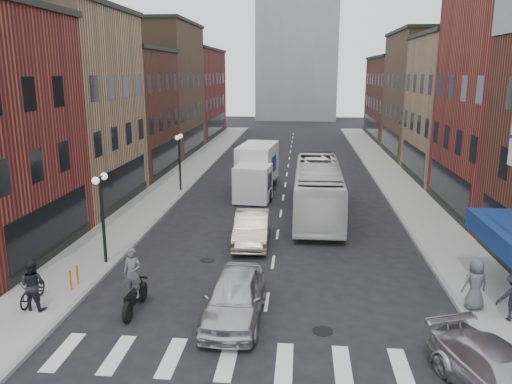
# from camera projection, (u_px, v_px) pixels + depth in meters

# --- Properties ---
(ground) EXTENTS (160.00, 160.00, 0.00)m
(ground) POSITION_uv_depth(u_px,v_px,m) (265.00, 314.00, 17.71)
(ground) COLOR black
(ground) RESTS_ON ground
(sidewalk_left) EXTENTS (3.00, 74.00, 0.15)m
(sidewalk_left) POSITION_uv_depth(u_px,v_px,m) (179.00, 179.00, 39.74)
(sidewalk_left) COLOR gray
(sidewalk_left) RESTS_ON ground
(sidewalk_right) EXTENTS (3.00, 74.00, 0.15)m
(sidewalk_right) POSITION_uv_depth(u_px,v_px,m) (397.00, 183.00, 38.23)
(sidewalk_right) COLOR gray
(sidewalk_right) RESTS_ON ground
(curb_left) EXTENTS (0.20, 74.00, 0.16)m
(curb_left) POSITION_uv_depth(u_px,v_px,m) (198.00, 180.00, 39.63)
(curb_left) COLOR gray
(curb_left) RESTS_ON ground
(curb_right) EXTENTS (0.20, 74.00, 0.16)m
(curb_right) POSITION_uv_depth(u_px,v_px,m) (377.00, 184.00, 38.38)
(curb_right) COLOR gray
(curb_right) RESTS_ON ground
(crosswalk_stripes) EXTENTS (12.00, 2.20, 0.01)m
(crosswalk_stripes) POSITION_uv_depth(u_px,v_px,m) (257.00, 362.00, 14.81)
(crosswalk_stripes) COLOR silver
(crosswalk_stripes) RESTS_ON ground
(bldg_left_mid_a) EXTENTS (10.30, 10.20, 12.30)m
(bldg_left_mid_a) POSITION_uv_depth(u_px,v_px,m) (43.00, 108.00, 31.15)
(bldg_left_mid_a) COLOR #88684B
(bldg_left_mid_a) RESTS_ON ground
(bldg_left_mid_b) EXTENTS (10.30, 10.20, 10.30)m
(bldg_left_mid_b) POSITION_uv_depth(u_px,v_px,m) (105.00, 112.00, 41.06)
(bldg_left_mid_b) COLOR #49241A
(bldg_left_mid_b) RESTS_ON ground
(bldg_left_far_a) EXTENTS (10.30, 12.20, 13.30)m
(bldg_left_far_a) POSITION_uv_depth(u_px,v_px,m) (145.00, 89.00, 51.36)
(bldg_left_far_a) COLOR brown
(bldg_left_far_a) RESTS_ON ground
(bldg_left_far_b) EXTENTS (10.30, 16.20, 11.30)m
(bldg_left_far_b) POSITION_uv_depth(u_px,v_px,m) (179.00, 93.00, 65.14)
(bldg_left_far_b) COLOR maroon
(bldg_left_far_b) RESTS_ON ground
(bldg_right_mid_b) EXTENTS (10.30, 10.20, 11.30)m
(bldg_right_mid_b) POSITION_uv_depth(u_px,v_px,m) (483.00, 108.00, 38.28)
(bldg_right_mid_b) COLOR #88684B
(bldg_right_mid_b) RESTS_ON ground
(bldg_right_far_a) EXTENTS (10.30, 12.20, 12.30)m
(bldg_right_far_a) POSITION_uv_depth(u_px,v_px,m) (444.00, 95.00, 48.81)
(bldg_right_far_a) COLOR brown
(bldg_right_far_a) RESTS_ON ground
(bldg_right_far_b) EXTENTS (10.30, 16.20, 10.30)m
(bldg_right_far_b) POSITION_uv_depth(u_px,v_px,m) (413.00, 98.00, 62.59)
(bldg_right_far_b) COLOR #49241A
(bldg_right_far_b) RESTS_ON ground
(awning_blue) EXTENTS (1.80, 5.00, 0.78)m
(awning_blue) POSITION_uv_depth(u_px,v_px,m) (507.00, 229.00, 18.72)
(awning_blue) COLOR navy
(awning_blue) RESTS_ON ground
(streetlamp_near) EXTENTS (0.32, 1.22, 4.11)m
(streetlamp_near) POSITION_uv_depth(u_px,v_px,m) (102.00, 202.00, 21.56)
(streetlamp_near) COLOR black
(streetlamp_near) RESTS_ON ground
(streetlamp_far) EXTENTS (0.32, 1.22, 4.11)m
(streetlamp_far) POSITION_uv_depth(u_px,v_px,m) (179.00, 152.00, 35.11)
(streetlamp_far) COLOR black
(streetlamp_far) RESTS_ON ground
(bike_rack) EXTENTS (0.08, 0.68, 0.80)m
(bike_rack) POSITION_uv_depth(u_px,v_px,m) (74.00, 277.00, 19.52)
(bike_rack) COLOR #D8590C
(bike_rack) RESTS_ON sidewalk_left
(box_truck) EXTENTS (2.82, 7.84, 3.33)m
(box_truck) POSITION_uv_depth(u_px,v_px,m) (256.00, 170.00, 35.02)
(box_truck) COLOR silver
(box_truck) RESTS_ON ground
(motorcycle_rider) EXTENTS (0.69, 2.38, 2.42)m
(motorcycle_rider) POSITION_uv_depth(u_px,v_px,m) (134.00, 282.00, 17.65)
(motorcycle_rider) COLOR black
(motorcycle_rider) RESTS_ON ground
(transit_bus) EXTENTS (2.77, 11.34, 3.15)m
(transit_bus) POSITION_uv_depth(u_px,v_px,m) (318.00, 189.00, 29.63)
(transit_bus) COLOR white
(transit_bus) RESTS_ON ground
(sedan_left_near) EXTENTS (2.01, 4.85, 1.64)m
(sedan_left_near) POSITION_uv_depth(u_px,v_px,m) (234.00, 297.00, 17.22)
(sedan_left_near) COLOR silver
(sedan_left_near) RESTS_ON ground
(sedan_left_far) EXTENTS (1.85, 4.80, 1.56)m
(sedan_left_far) POSITION_uv_depth(u_px,v_px,m) (252.00, 228.00, 24.90)
(sedan_left_far) COLOR beige
(sedan_left_far) RESTS_ON ground
(curb_car) EXTENTS (3.48, 5.11, 1.38)m
(curb_car) POSITION_uv_depth(u_px,v_px,m) (504.00, 379.00, 12.86)
(curb_car) COLOR #ADAEB2
(curb_car) RESTS_ON ground
(parked_bicycle) EXTENTS (0.72, 1.85, 0.96)m
(parked_bicycle) POSITION_uv_depth(u_px,v_px,m) (33.00, 290.00, 18.21)
(parked_bicycle) COLOR black
(parked_bicycle) RESTS_ON sidewalk_left
(ped_left_solo) EXTENTS (0.96, 0.63, 1.86)m
(ped_left_solo) POSITION_uv_depth(u_px,v_px,m) (33.00, 285.00, 17.59)
(ped_left_solo) COLOR black
(ped_left_solo) RESTS_ON sidewalk_left
(ped_right_c) EXTENTS (1.03, 0.80, 1.87)m
(ped_right_c) POSITION_uv_depth(u_px,v_px,m) (475.00, 284.00, 17.62)
(ped_right_c) COLOR #4E5155
(ped_right_c) RESTS_ON sidewalk_right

